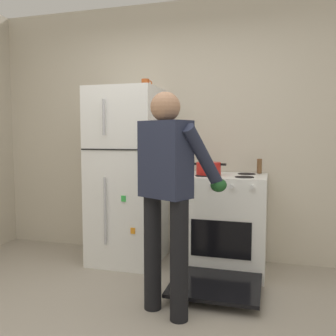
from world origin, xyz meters
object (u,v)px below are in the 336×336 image
object	(u,v)px
refrigerator	(128,176)
stove_range	(225,224)
pepper_mill	(259,166)
coffee_mug	(146,84)
person_cook	(169,184)
red_pot	(209,168)

from	to	relation	value
refrigerator	stove_range	world-z (taller)	refrigerator
stove_range	pepper_mill	world-z (taller)	pepper_mill
coffee_mug	person_cook	bearing A→B (deg)	-62.52
stove_range	coffee_mug	bearing A→B (deg)	175.28
refrigerator	red_pot	size ratio (longest dim) A/B	5.31
refrigerator	coffee_mug	xyz separation A→B (m)	(0.18, 0.05, 0.93)
red_pot	coffee_mug	world-z (taller)	coffee_mug
stove_range	red_pot	xyz separation A→B (m)	(-0.16, -0.03, 0.54)
stove_range	pepper_mill	bearing A→B (deg)	36.01
stove_range	coffee_mug	xyz separation A→B (m)	(-0.82, 0.07, 1.37)
person_cook	pepper_mill	distance (m)	1.32
stove_range	coffee_mug	size ratio (longest dim) A/B	10.99
stove_range	coffee_mug	distance (m)	1.60
red_pot	pepper_mill	bearing A→B (deg)	28.52
red_pot	coffee_mug	bearing A→B (deg)	171.43
person_cook	refrigerator	bearing A→B (deg)	126.23
stove_range	red_pot	bearing A→B (deg)	-168.71
coffee_mug	pepper_mill	xyz separation A→B (m)	(1.12, 0.15, -0.82)
person_cook	coffee_mug	size ratio (longest dim) A/B	14.28
stove_range	person_cook	bearing A→B (deg)	-106.58
red_pot	coffee_mug	xyz separation A→B (m)	(-0.66, 0.10, 0.83)
refrigerator	stove_range	distance (m)	1.10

